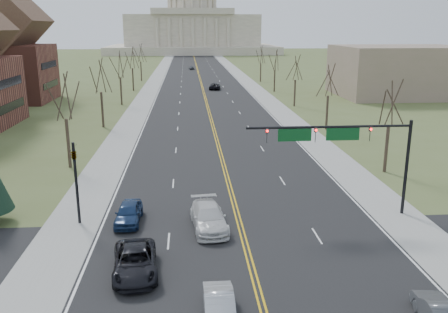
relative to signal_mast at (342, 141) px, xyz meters
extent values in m
cube|color=black|center=(-7.45, 96.50, -5.76)|extent=(20.00, 380.00, 0.01)
cube|color=black|center=(-7.45, -7.50, -5.76)|extent=(120.00, 14.00, 0.01)
cube|color=gray|center=(-19.45, 96.50, -5.75)|extent=(4.00, 380.00, 0.03)
cube|color=gray|center=(4.55, 96.50, -5.75)|extent=(4.00, 380.00, 0.03)
cube|color=gold|center=(-7.45, 96.50, -5.75)|extent=(0.42, 380.00, 0.01)
cube|color=silver|center=(-17.25, 96.50, -5.75)|extent=(0.15, 380.00, 0.01)
cube|color=silver|center=(2.35, 96.50, -5.75)|extent=(0.15, 380.00, 0.01)
cube|color=beige|center=(-7.45, 236.50, -3.76)|extent=(90.00, 60.00, 4.00)
cube|color=beige|center=(-7.45, 236.50, 6.24)|extent=(70.00, 40.00, 16.00)
cube|color=beige|center=(-7.45, 216.00, 15.74)|extent=(42.00, 3.00, 3.00)
cylinder|color=beige|center=(-7.45, 236.50, 20.24)|extent=(24.00, 24.00, 12.00)
cylinder|color=black|center=(5.05, 0.00, -2.16)|extent=(0.24, 0.24, 7.20)
cylinder|color=black|center=(-0.95, 0.00, 1.04)|extent=(12.00, 0.18, 0.18)
imported|color=black|center=(2.05, 0.00, 0.49)|extent=(0.35, 0.40, 1.10)
sphere|color=#FF0C0C|center=(2.05, -0.15, 0.84)|extent=(0.18, 0.18, 0.18)
imported|color=black|center=(-1.95, 0.00, 0.49)|extent=(0.35, 0.40, 1.10)
sphere|color=#FF0C0C|center=(-1.95, -0.15, 0.84)|extent=(0.18, 0.18, 0.18)
imported|color=black|center=(-5.45, 0.00, 0.49)|extent=(0.35, 0.40, 1.10)
sphere|color=#FF0C0C|center=(-5.45, -0.15, 0.84)|extent=(0.18, 0.18, 0.18)
cube|color=#0C4C1E|center=(0.05, 0.00, 0.49)|extent=(2.40, 0.12, 0.90)
cube|color=#0C4C1E|center=(-3.45, 0.00, 0.49)|extent=(2.40, 0.12, 0.90)
cylinder|color=black|center=(-18.95, 0.00, -2.76)|extent=(0.20, 0.20, 6.00)
imported|color=black|center=(-18.95, 0.00, -0.56)|extent=(0.32, 0.36, 0.99)
cylinder|color=#32251D|center=(8.05, 10.50, -3.42)|extent=(0.32, 0.32, 4.68)
cylinder|color=#32251D|center=(-22.95, 14.50, -3.29)|extent=(0.32, 0.32, 4.95)
cylinder|color=#32251D|center=(8.05, 30.50, -3.42)|extent=(0.32, 0.32, 4.68)
cylinder|color=#32251D|center=(-22.95, 34.50, -3.29)|extent=(0.32, 0.32, 4.95)
cylinder|color=#32251D|center=(8.05, 50.50, -3.42)|extent=(0.32, 0.32, 4.68)
cylinder|color=#32251D|center=(-22.95, 54.50, -3.29)|extent=(0.32, 0.32, 4.95)
cylinder|color=#32251D|center=(8.05, 70.50, -3.42)|extent=(0.32, 0.32, 4.68)
cylinder|color=#32251D|center=(-22.95, 74.50, -3.29)|extent=(0.32, 0.32, 4.95)
cylinder|color=#32251D|center=(8.05, 90.50, -3.42)|extent=(0.32, 0.32, 4.68)
cylinder|color=#32251D|center=(-22.95, 94.50, -3.29)|extent=(0.32, 0.32, 4.95)
cube|color=black|center=(-35.90, 36.50, -2.91)|extent=(0.10, 9.80, 1.20)
cube|color=black|center=(-35.90, 36.50, 0.41)|extent=(0.10, 9.80, 1.20)
cube|color=brown|center=(-45.45, 60.50, -0.51)|extent=(17.00, 14.00, 10.50)
cube|color=black|center=(-36.90, 60.50, -2.61)|extent=(0.10, 9.80, 1.20)
cube|color=black|center=(-36.90, 60.50, 1.06)|extent=(0.10, 9.80, 1.20)
cube|color=#7C6E58|center=(32.55, 62.50, -0.76)|extent=(25.00, 20.00, 10.00)
imported|color=#AEB0B6|center=(-9.69, -12.57, -5.07)|extent=(1.48, 4.16, 1.37)
imported|color=black|center=(-14.18, -7.65, -5.01)|extent=(2.96, 5.52, 1.48)
imported|color=silver|center=(-9.69, -1.62, -4.94)|extent=(2.78, 5.74, 1.61)
imported|color=navy|center=(-15.40, -0.18, -5.01)|extent=(1.86, 4.38, 1.48)
imported|color=black|center=(-4.74, 75.34, -5.04)|extent=(2.95, 5.36, 1.42)
imported|color=#515459|center=(-9.45, 127.83, -5.08)|extent=(2.02, 4.08, 1.34)
camera|label=1|loc=(-11.01, -32.41, 7.90)|focal=38.00mm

